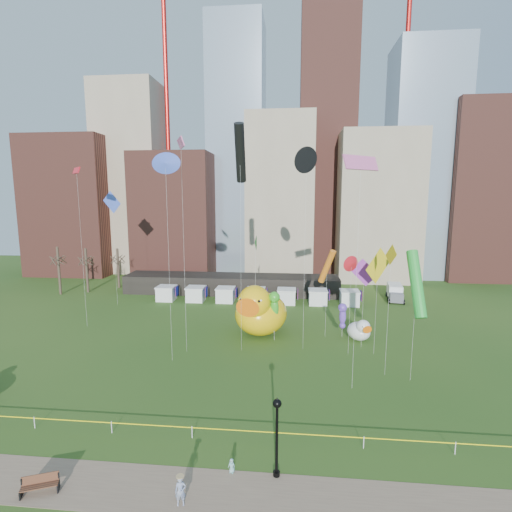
# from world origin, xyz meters

# --- Properties ---
(ground) EXTENTS (160.00, 160.00, 0.00)m
(ground) POSITION_xyz_m (0.00, 0.00, 0.00)
(ground) COLOR #264D18
(ground) RESTS_ON ground
(footpath) EXTENTS (70.00, 4.00, 0.02)m
(footpath) POSITION_xyz_m (0.00, -5.00, 0.01)
(footpath) COLOR #7D634E
(footpath) RESTS_ON ground
(skyline) EXTENTS (101.00, 23.00, 68.00)m
(skyline) POSITION_xyz_m (2.25, 61.06, 21.44)
(skyline) COLOR brown
(skyline) RESTS_ON ground
(crane_left) EXTENTS (23.00, 1.00, 76.00)m
(crane_left) POSITION_xyz_m (-21.11, 64.00, 46.90)
(crane_left) COLOR red
(crane_left) RESTS_ON ground
(crane_right) EXTENTS (23.00, 1.00, 76.00)m
(crane_right) POSITION_xyz_m (30.89, 64.00, 46.90)
(crane_right) COLOR red
(crane_right) RESTS_ON ground
(pavilion) EXTENTS (38.00, 6.00, 3.20)m
(pavilion) POSITION_xyz_m (-4.00, 42.00, 1.60)
(pavilion) COLOR black
(pavilion) RESTS_ON ground
(vendor_tents) EXTENTS (33.24, 2.80, 2.40)m
(vendor_tents) POSITION_xyz_m (1.02, 36.00, 1.11)
(vendor_tents) COLOR white
(vendor_tents) RESTS_ON ground
(bare_trees) EXTENTS (8.44, 6.44, 8.50)m
(bare_trees) POSITION_xyz_m (-30.17, 40.54, 4.01)
(bare_trees) COLOR #382B21
(bare_trees) RESTS_ON ground
(caution_tape) EXTENTS (50.00, 0.06, 0.90)m
(caution_tape) POSITION_xyz_m (0.00, 0.00, 0.68)
(caution_tape) COLOR white
(caution_tape) RESTS_ON ground
(big_duck) EXTENTS (8.09, 9.47, 6.72)m
(big_duck) POSITION_xyz_m (2.95, 21.21, 3.09)
(big_duck) COLOR yellow
(big_duck) RESTS_ON ground
(small_duck) EXTENTS (3.56, 3.96, 2.77)m
(small_duck) POSITION_xyz_m (15.06, 20.54, 1.27)
(small_duck) COLOR white
(small_duck) RESTS_ON ground
(seahorse_green) EXTENTS (1.39, 1.72, 6.03)m
(seahorse_green) POSITION_xyz_m (4.86, 19.49, 4.39)
(seahorse_green) COLOR silver
(seahorse_green) RESTS_ON ground
(seahorse_purple) EXTENTS (1.39, 1.56, 4.29)m
(seahorse_purple) POSITION_xyz_m (13.12, 21.49, 2.96)
(seahorse_purple) COLOR silver
(seahorse_purple) RESTS_ON ground
(park_bench) EXTENTS (2.11, 1.35, 1.03)m
(park_bench) POSITION_xyz_m (-7.46, -5.91, 0.57)
(park_bench) COLOR #522B1C
(park_bench) RESTS_ON footpath
(lamppost) EXTENTS (0.54, 0.54, 5.21)m
(lamppost) POSITION_xyz_m (6.18, -3.20, 3.19)
(lamppost) COLOR black
(lamppost) RESTS_ON footpath
(box_truck) EXTENTS (3.00, 6.17, 2.52)m
(box_truck) POSITION_xyz_m (24.04, 40.11, 1.29)
(box_truck) COLOR white
(box_truck) RESTS_ON ground
(woman) EXTENTS (0.70, 0.54, 1.70)m
(woman) POSITION_xyz_m (0.96, -6.00, 0.87)
(woman) COLOR silver
(woman) RESTS_ON footpath
(toddler) EXTENTS (0.38, 0.32, 0.93)m
(toddler) POSITION_xyz_m (3.38, -3.20, 0.48)
(toddler) COLOR silver
(toddler) RESTS_ON footpath
(kite_0) EXTENTS (2.02, 2.08, 20.74)m
(kite_0) POSITION_xyz_m (-20.15, 21.99, 20.13)
(kite_0) COLOR silver
(kite_0) RESTS_ON ground
(kite_1) EXTENTS (3.34, 3.00, 20.45)m
(kite_1) POSITION_xyz_m (12.45, 8.46, 19.77)
(kite_1) COLOR silver
(kite_1) RESTS_ON ground
(kite_2) EXTENTS (1.81, 2.49, 22.29)m
(kite_2) POSITION_xyz_m (8.24, 17.20, 20.89)
(kite_2) COLOR silver
(kite_2) RESTS_ON ground
(kite_3) EXTENTS (0.34, 1.94, 12.22)m
(kite_3) POSITION_xyz_m (2.13, 24.16, 11.23)
(kite_3) COLOR silver
(kite_3) RESTS_ON ground
(kite_4) EXTENTS (2.99, 2.46, 11.77)m
(kite_4) POSITION_xyz_m (15.97, 16.61, 9.79)
(kite_4) COLOR silver
(kite_4) RESTS_ON ground
(kite_5) EXTENTS (2.10, 0.64, 21.37)m
(kite_5) POSITION_xyz_m (-5.52, 12.64, 20.28)
(kite_5) COLOR silver
(kite_5) RESTS_ON ground
(kite_6) EXTENTS (2.25, 2.35, 10.95)m
(kite_6) POSITION_xyz_m (11.06, 21.42, 8.80)
(kite_6) COLOR silver
(kite_6) RESTS_ON ground
(kite_7) EXTENTS (3.12, 0.20, 10.31)m
(kite_7) POSITION_xyz_m (14.92, 18.44, 8.68)
(kite_7) COLOR silver
(kite_7) RESTS_ON ground
(kite_8) EXTENTS (1.31, 1.35, 10.91)m
(kite_8) POSITION_xyz_m (13.15, 16.23, 10.05)
(kite_8) COLOR silver
(kite_8) RESTS_ON ground
(kite_9) EXTENTS (1.70, 3.15, 23.06)m
(kite_9) POSITION_xyz_m (-4.66, 15.13, 22.40)
(kite_9) COLOR silver
(kite_9) RESTS_ON ground
(kite_10) EXTENTS (1.18, 3.59, 24.60)m
(kite_10) POSITION_xyz_m (1.33, 16.25, 21.57)
(kite_10) COLOR silver
(kite_10) RESTS_ON ground
(kite_11) EXTENTS (1.53, 3.66, 12.33)m
(kite_11) POSITION_xyz_m (18.13, 10.56, 9.31)
(kite_11) COLOR silver
(kite_11) RESTS_ON ground
(kite_12) EXTENTS (0.56, 1.94, 12.78)m
(kite_12) POSITION_xyz_m (16.03, 11.59, 11.49)
(kite_12) COLOR silver
(kite_12) RESTS_ON ground
(kite_13) EXTENTS (3.29, 1.04, 18.01)m
(kite_13) POSITION_xyz_m (-20.94, 32.58, 16.10)
(kite_13) COLOR silver
(kite_13) RESTS_ON ground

